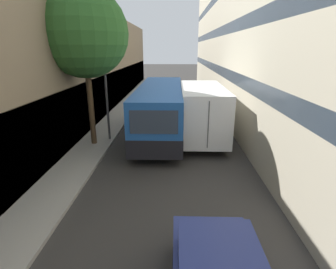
{
  "coord_description": "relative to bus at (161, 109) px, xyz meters",
  "views": [
    {
      "loc": [
        0.29,
        1.37,
        4.95
      ],
      "look_at": [
        -0.01,
        11.52,
        1.6
      ],
      "focal_mm": 28.0,
      "sensor_mm": 36.0,
      "label": 1
    }
  ],
  "objects": [
    {
      "name": "building_right_apartment",
      "position": [
        5.48,
        -1.46,
        5.02
      ],
      "size": [
        2.4,
        60.0,
        13.19
      ],
      "color": "#B7AD93",
      "rests_on": "ground_plane"
    },
    {
      "name": "street_lamp",
      "position": [
        -2.8,
        -1.32,
        3.63
      ],
      "size": [
        0.36,
        0.8,
        7.37
      ],
      "color": "#38383D",
      "rests_on": "sidewalk_left"
    },
    {
      "name": "box_truck",
      "position": [
        2.35,
        0.21,
        0.07
      ],
      "size": [
        2.31,
        8.38,
        2.96
      ],
      "color": "silver",
      "rests_on": "ground_plane"
    },
    {
      "name": "building_left_shopfront",
      "position": [
        -5.47,
        -1.46,
        1.97
      ],
      "size": [
        2.4,
        60.0,
        7.73
      ],
      "color": "#847056",
      "rests_on": "ground_plane"
    },
    {
      "name": "ground_plane",
      "position": [
        0.59,
        -1.46,
        -1.54
      ],
      "size": [
        150.0,
        150.0,
        0.0
      ],
      "primitive_type": "plane",
      "color": "#33302D"
    },
    {
      "name": "street_tree_left",
      "position": [
        -3.46,
        -2.02,
        4.07
      ],
      "size": [
        4.2,
        4.2,
        7.61
      ],
      "color": "#4C3823",
      "rests_on": "sidewalk_left"
    },
    {
      "name": "bus",
      "position": [
        0.0,
        0.0,
        0.0
      ],
      "size": [
        2.46,
        9.74,
        2.89
      ],
      "color": "#1E519E",
      "rests_on": "ground_plane"
    },
    {
      "name": "panel_van",
      "position": [
        -0.18,
        9.23,
        -0.45
      ],
      "size": [
        1.85,
        4.21,
        1.96
      ],
      "color": "#BCBCC1",
      "rests_on": "ground_plane"
    },
    {
      "name": "sidewalk_left",
      "position": [
        -3.46,
        -1.46,
        -1.48
      ],
      "size": [
        1.83,
        60.0,
        0.13
      ],
      "color": "#9E998E",
      "rests_on": "ground_plane"
    }
  ]
}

